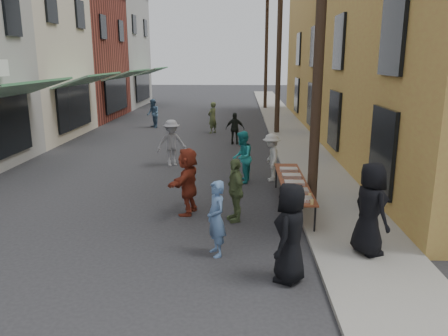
# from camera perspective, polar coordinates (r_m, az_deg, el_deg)

# --- Properties ---
(ground) EXTENTS (120.00, 120.00, 0.00)m
(ground) POSITION_cam_1_polar(r_m,az_deg,el_deg) (9.33, -13.17, -11.02)
(ground) COLOR #28282B
(ground) RESTS_ON ground
(sidewalk) EXTENTS (2.20, 60.00, 0.10)m
(sidewalk) POSITION_cam_1_polar(r_m,az_deg,el_deg) (23.59, 8.57, 4.53)
(sidewalk) COLOR gray
(sidewalk) RESTS_ON ground
(storefront_row) EXTENTS (8.00, 37.00, 9.00)m
(storefront_row) POSITION_cam_1_polar(r_m,az_deg,el_deg) (26.22, -26.73, 13.12)
(storefront_row) COLOR maroon
(storefront_row) RESTS_ON ground
(building_ochre) EXTENTS (10.00, 28.00, 10.00)m
(building_ochre) POSITION_cam_1_polar(r_m,az_deg,el_deg) (23.80, 24.64, 15.50)
(building_ochre) COLOR #B88241
(building_ochre) RESTS_ON ground
(utility_pole_near) EXTENTS (0.26, 0.26, 9.00)m
(utility_pole_near) POSITION_cam_1_polar(r_m,az_deg,el_deg) (11.30, 12.43, 16.81)
(utility_pole_near) COLOR #2D2116
(utility_pole_near) RESTS_ON ground
(utility_pole_mid) EXTENTS (0.26, 0.26, 9.00)m
(utility_pole_mid) POSITION_cam_1_polar(r_m,az_deg,el_deg) (23.21, 7.21, 15.45)
(utility_pole_mid) COLOR #2D2116
(utility_pole_mid) RESTS_ON ground
(utility_pole_far) EXTENTS (0.26, 0.26, 9.00)m
(utility_pole_far) POSITION_cam_1_polar(r_m,az_deg,el_deg) (35.18, 5.54, 14.99)
(utility_pole_far) COLOR #2D2116
(utility_pole_far) RESTS_ON ground
(serving_table) EXTENTS (0.70, 4.00, 0.75)m
(serving_table) POSITION_cam_1_polar(r_m,az_deg,el_deg) (11.72, 9.00, -1.88)
(serving_table) COLOR maroon
(serving_table) RESTS_ON ground
(catering_tray_sausage) EXTENTS (0.50, 0.33, 0.08)m
(catering_tray_sausage) POSITION_cam_1_polar(r_m,az_deg,el_deg) (10.13, 10.07, -4.02)
(catering_tray_sausage) COLOR maroon
(catering_tray_sausage) RESTS_ON serving_table
(catering_tray_foil_b) EXTENTS (0.50, 0.33, 0.08)m
(catering_tray_foil_b) POSITION_cam_1_polar(r_m,az_deg,el_deg) (10.75, 9.61, -2.95)
(catering_tray_foil_b) COLOR #B2B2B7
(catering_tray_foil_b) RESTS_ON serving_table
(catering_tray_buns) EXTENTS (0.50, 0.33, 0.08)m
(catering_tray_buns) POSITION_cam_1_polar(r_m,az_deg,el_deg) (11.41, 9.18, -1.92)
(catering_tray_buns) COLOR tan
(catering_tray_buns) RESTS_ON serving_table
(catering_tray_foil_d) EXTENTS (0.50, 0.33, 0.08)m
(catering_tray_foil_d) POSITION_cam_1_polar(r_m,az_deg,el_deg) (12.08, 8.80, -1.01)
(catering_tray_foil_d) COLOR #B2B2B7
(catering_tray_foil_d) RESTS_ON serving_table
(catering_tray_buns_end) EXTENTS (0.50, 0.33, 0.08)m
(catering_tray_buns_end) POSITION_cam_1_polar(r_m,az_deg,el_deg) (12.76, 8.46, -0.19)
(catering_tray_buns_end) COLOR tan
(catering_tray_buns_end) RESTS_ON serving_table
(condiment_jar_a) EXTENTS (0.07, 0.07, 0.08)m
(condiment_jar_a) POSITION_cam_1_polar(r_m,az_deg,el_deg) (9.82, 9.02, -4.56)
(condiment_jar_a) COLOR #A57F26
(condiment_jar_a) RESTS_ON serving_table
(condiment_jar_b) EXTENTS (0.07, 0.07, 0.08)m
(condiment_jar_b) POSITION_cam_1_polar(r_m,az_deg,el_deg) (9.92, 8.95, -4.38)
(condiment_jar_b) COLOR #A57F26
(condiment_jar_b) RESTS_ON serving_table
(condiment_jar_c) EXTENTS (0.07, 0.07, 0.08)m
(condiment_jar_c) POSITION_cam_1_polar(r_m,az_deg,el_deg) (10.01, 8.89, -4.20)
(condiment_jar_c) COLOR #A57F26
(condiment_jar_c) RESTS_ON serving_table
(cup_stack) EXTENTS (0.08, 0.08, 0.12)m
(cup_stack) POSITION_cam_1_polar(r_m,az_deg,el_deg) (9.92, 11.41, -4.36)
(cup_stack) COLOR tan
(cup_stack) RESTS_ON serving_table
(guest_front_a) EXTENTS (0.88, 1.05, 1.82)m
(guest_front_a) POSITION_cam_1_polar(r_m,az_deg,el_deg) (7.88, 8.67, -8.36)
(guest_front_a) COLOR black
(guest_front_a) RESTS_ON ground
(guest_front_b) EXTENTS (0.58, 0.67, 1.57)m
(guest_front_b) POSITION_cam_1_polar(r_m,az_deg,el_deg) (8.82, -1.02, -6.62)
(guest_front_b) COLOR #5779A9
(guest_front_b) RESTS_ON ground
(guest_front_c) EXTENTS (0.75, 0.90, 1.69)m
(guest_front_c) POSITION_cam_1_polar(r_m,az_deg,el_deg) (13.95, 2.37, 1.40)
(guest_front_c) COLOR teal
(guest_front_c) RESTS_ON ground
(guest_front_d) EXTENTS (0.65, 1.05, 1.56)m
(guest_front_d) POSITION_cam_1_polar(r_m,az_deg,el_deg) (14.29, 6.19, 1.39)
(guest_front_d) COLOR beige
(guest_front_d) RESTS_ON ground
(guest_front_e) EXTENTS (0.67, 1.00, 1.57)m
(guest_front_e) POSITION_cam_1_polar(r_m,az_deg,el_deg) (10.66, 1.48, -2.90)
(guest_front_e) COLOR #5B6E40
(guest_front_e) RESTS_ON ground
(guest_queue_back) EXTENTS (0.85, 1.68, 1.73)m
(guest_queue_back) POSITION_cam_1_polar(r_m,az_deg,el_deg) (11.18, -4.75, -1.71)
(guest_queue_back) COLOR maroon
(guest_queue_back) RESTS_ON ground
(server) EXTENTS (0.88, 1.07, 1.87)m
(server) POSITION_cam_1_polar(r_m,az_deg,el_deg) (9.08, 18.58, -5.07)
(server) COLOR black
(server) RESTS_ON sidewalk
(passerby_left) EXTENTS (1.27, 0.99, 1.73)m
(passerby_left) POSITION_cam_1_polar(r_m,az_deg,el_deg) (16.35, -6.85, 3.27)
(passerby_left) COLOR gray
(passerby_left) RESTS_ON ground
(passerby_mid) EXTENTS (0.89, 0.42, 1.48)m
(passerby_mid) POSITION_cam_1_polar(r_m,az_deg,el_deg) (20.42, 1.45, 5.17)
(passerby_mid) COLOR black
(passerby_mid) RESTS_ON ground
(passerby_right) EXTENTS (0.68, 0.73, 1.67)m
(passerby_right) POSITION_cam_1_polar(r_m,az_deg,el_deg) (23.55, -1.52, 6.60)
(passerby_right) COLOR #505C35
(passerby_right) RESTS_ON ground
(passerby_far) EXTENTS (0.95, 1.02, 1.66)m
(passerby_far) POSITION_cam_1_polar(r_m,az_deg,el_deg) (25.73, -9.24, 7.05)
(passerby_far) COLOR #446483
(passerby_far) RESTS_ON ground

